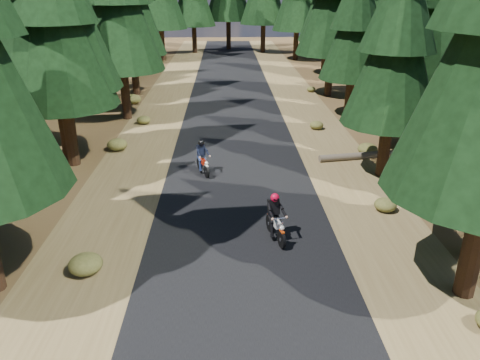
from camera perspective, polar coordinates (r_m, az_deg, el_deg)
The scene contains 9 objects.
ground at distance 15.52m, azimuth 0.18°, elevation -5.90°, with size 120.00×120.00×0.00m, color #412C17.
road at distance 20.05m, azimuth -0.32°, elevation 0.99°, with size 6.00×100.00×0.01m, color black.
shoulder_l at distance 20.46m, azimuth -13.30°, elevation 0.80°, with size 3.20×100.00×0.01m, color brown.
shoulder_r at distance 20.68m, azimuth 12.54°, elevation 1.11°, with size 3.20×100.00×0.01m, color brown.
log_near at distance 22.68m, azimuth 16.79°, elevation 3.04°, with size 0.32×0.32×6.03m, color #4C4233.
log_far at distance 21.35m, azimuth 25.41°, elevation 0.40°, with size 0.24×0.24×4.52m, color #4C4233.
understory_shrubs at distance 22.69m, azimuth 1.76°, elevation 4.34°, with size 15.67×32.06×0.64m.
rider_lead at distance 14.70m, azimuth 4.38°, elevation -5.47°, with size 0.90×1.76×1.51m.
rider_follow at distance 19.79m, azimuth -4.55°, elevation 2.10°, with size 0.99×1.67×1.43m.
Camera 1 is at (-0.48, -13.61, 7.45)m, focal length 35.00 mm.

